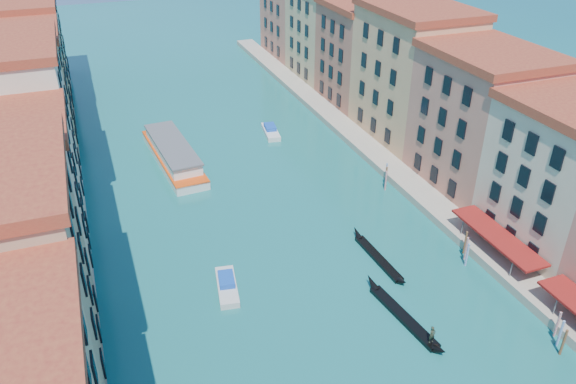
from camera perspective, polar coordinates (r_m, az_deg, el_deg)
name	(u,v)px	position (r m, az deg, el deg)	size (l,w,h in m)	color
left_bank_palazzos	(17,153)	(71.59, -25.82, 3.60)	(12.80, 128.40, 21.00)	beige
right_bank_palazzos	(433,93)	(85.58, 14.55, 9.75)	(12.80, 128.40, 21.00)	brown
quay	(380,158)	(85.07, 9.28, 3.42)	(4.00, 140.00, 1.00)	#AFA58D
mooring_poles_right	(538,315)	(59.34, 24.05, -11.30)	(1.44, 54.24, 3.20)	brown
vaporetto_far	(173,154)	(85.05, -11.60, 3.84)	(6.33, 21.01, 3.08)	silver
gondola_fore	(403,315)	(56.73, 11.64, -12.17)	(2.49, 12.62, 2.52)	black
gondola_far	(377,256)	(63.96, 9.05, -6.47)	(1.46, 11.56, 1.64)	black
motorboat_mid	(227,285)	(59.29, -6.23, -9.38)	(2.91, 6.44, 1.29)	silver
motorboat_far	(271,131)	(93.13, -1.78, 6.24)	(2.96, 6.82, 1.37)	silver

